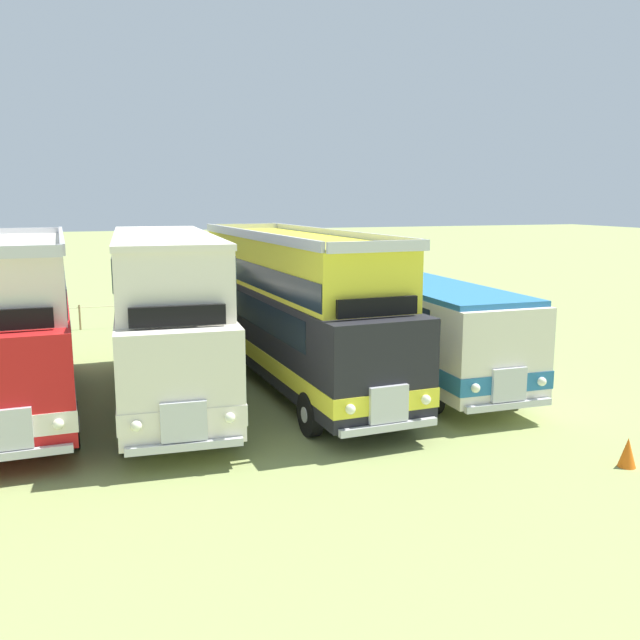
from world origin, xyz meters
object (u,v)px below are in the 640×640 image
object	(u,v)px
bus_seventh_in_row	(294,305)
cone_near_end	(628,452)
bus_fifth_in_row	(16,321)
bus_sixth_in_row	(166,310)
bus_eighth_in_row	(409,319)

from	to	relation	value
bus_seventh_in_row	cone_near_end	bearing A→B (deg)	-60.39
bus_fifth_in_row	bus_seventh_in_row	xyz separation A→B (m)	(7.35, 0.08, 0.01)
bus_sixth_in_row	bus_eighth_in_row	world-z (taller)	bus_sixth_in_row
bus_eighth_in_row	cone_near_end	xyz separation A→B (m)	(0.95, -8.13, -1.45)
bus_fifth_in_row	bus_seventh_in_row	world-z (taller)	same
bus_sixth_in_row	bus_seventh_in_row	distance (m)	3.68
bus_fifth_in_row	bus_sixth_in_row	size ratio (longest dim) A/B	0.93
bus_sixth_in_row	cone_near_end	size ratio (longest dim) A/B	17.02
bus_sixth_in_row	bus_seventh_in_row	size ratio (longest dim) A/B	0.89
cone_near_end	bus_fifth_in_row	bearing A→B (deg)	146.05
bus_sixth_in_row	bus_seventh_in_row	xyz separation A→B (m)	(3.66, 0.36, -0.11)
bus_seventh_in_row	bus_eighth_in_row	bearing A→B (deg)	-0.29
bus_seventh_in_row	cone_near_end	distance (m)	9.60
bus_seventh_in_row	cone_near_end	size ratio (longest dim) A/B	19.03
bus_sixth_in_row	cone_near_end	xyz separation A→B (m)	(8.29, -7.79, -2.16)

